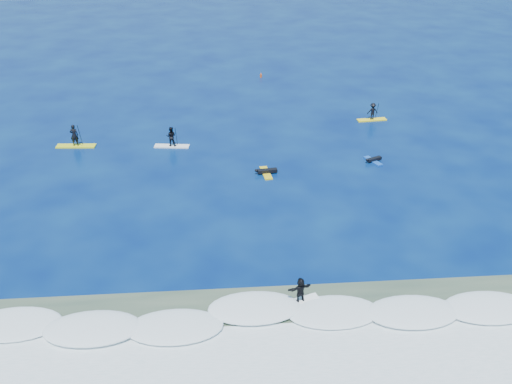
{
  "coord_description": "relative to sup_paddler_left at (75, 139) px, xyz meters",
  "views": [
    {
      "loc": [
        -0.65,
        -32.1,
        19.46
      ],
      "look_at": [
        1.97,
        2.15,
        0.6
      ],
      "focal_mm": 40.0,
      "sensor_mm": 36.0,
      "label": 1
    }
  ],
  "objects": [
    {
      "name": "breaking_wave",
      "position": [
        12.26,
        -22.21,
        -0.7
      ],
      "size": [
        40.0,
        6.0,
        0.3
      ],
      "primitive_type": "cube",
      "color": "white",
      "rests_on": "ground"
    },
    {
      "name": "prone_paddler_near",
      "position": [
        15.3,
        -6.14,
        -0.55
      ],
      "size": [
        1.73,
        2.22,
        0.45
      ],
      "rotation": [
        0.0,
        0.0,
        1.69
      ],
      "color": "yellow",
      "rests_on": "ground"
    },
    {
      "name": "sup_paddler_right",
      "position": [
        26.01,
        3.94,
        0.04
      ],
      "size": [
        2.76,
        0.93,
        1.9
      ],
      "rotation": [
        0.0,
        0.0,
        0.09
      ],
      "color": "yellow",
      "rests_on": "ground"
    },
    {
      "name": "shallow_water",
      "position": [
        12.26,
        -26.21,
        -0.7
      ],
      "size": [
        90.0,
        13.0,
        0.01
      ],
      "primitive_type": "cube",
      "color": "#314336",
      "rests_on": "ground"
    },
    {
      "name": "prone_paddler_far",
      "position": [
        23.9,
        -4.7,
        -0.57
      ],
      "size": [
        1.41,
        1.88,
        0.39
      ],
      "rotation": [
        0.0,
        0.0,
        1.99
      ],
      "color": "#174CAD",
      "rests_on": "ground"
    },
    {
      "name": "ground",
      "position": [
        12.26,
        -12.21,
        -0.7
      ],
      "size": [
        160.0,
        160.0,
        0.0
      ],
      "primitive_type": "plane",
      "color": "#04124A",
      "rests_on": "ground"
    },
    {
      "name": "sup_paddler_center",
      "position": [
        7.95,
        -0.64,
        0.05
      ],
      "size": [
        2.94,
        1.07,
        2.02
      ],
      "rotation": [
        0.0,
        0.0,
        -0.12
      ],
      "color": "white",
      "rests_on": "ground"
    },
    {
      "name": "whitewater",
      "position": [
        12.26,
        -25.21,
        -0.7
      ],
      "size": [
        34.0,
        5.0,
        0.02
      ],
      "primitive_type": "cube",
      "color": "silver",
      "rests_on": "ground"
    },
    {
      "name": "marker_buoy",
      "position": [
        16.9,
        17.6,
        -0.46
      ],
      "size": [
        0.24,
        0.24,
        0.57
      ],
      "rotation": [
        0.0,
        0.0,
        -0.06
      ],
      "color": "#D74A13",
      "rests_on": "ground"
    },
    {
      "name": "sup_paddler_left",
      "position": [
        0.0,
        0.0,
        0.0
      ],
      "size": [
        3.26,
        1.01,
        2.26
      ],
      "rotation": [
        0.0,
        0.0,
        -0.07
      ],
      "color": "yellow",
      "rests_on": "ground"
    },
    {
      "name": "wave_surfer",
      "position": [
        15.67,
        -21.31,
        0.15
      ],
      "size": [
        2.17,
        1.18,
        1.52
      ],
      "rotation": [
        0.0,
        0.0,
        0.31
      ],
      "color": "white",
      "rests_on": "breaking_wave"
    }
  ]
}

